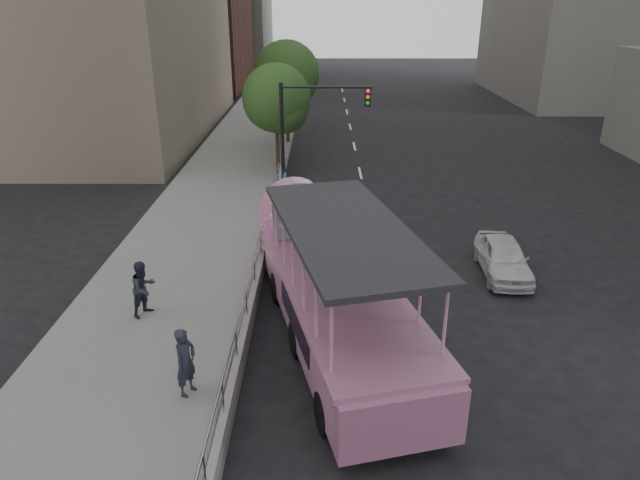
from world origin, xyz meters
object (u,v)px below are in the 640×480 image
pedestrian_mid (144,288)px  street_tree_far (288,76)px  duck_boat (330,283)px  street_tree_near (278,101)px  parking_sign (285,190)px  pedestrian_near (186,362)px  traffic_signal (308,121)px  car (503,257)px

pedestrian_mid → street_tree_far: bearing=24.0°
duck_boat → street_tree_far: 21.74m
duck_boat → street_tree_near: bearing=99.1°
parking_sign → street_tree_near: (-0.74, 7.70, 2.27)m
pedestrian_near → street_tree_far: street_tree_far is taller
parking_sign → street_tree_far: street_tree_far is taller
duck_boat → pedestrian_near: 4.77m
duck_boat → pedestrian_mid: bearing=178.9°
duck_boat → pedestrian_mid: size_ratio=6.90×
pedestrian_near → traffic_signal: 15.80m
street_tree_near → duck_boat: bearing=-80.9°
duck_boat → street_tree_near: 15.80m
pedestrian_near → pedestrian_mid: 4.07m
pedestrian_near → parking_sign: (1.55, 11.17, 0.42)m
street_tree_near → street_tree_far: bearing=88.1°
car → street_tree_near: (-8.37, 12.09, 3.20)m
duck_boat → street_tree_far: size_ratio=1.75×
street_tree_near → street_tree_far: street_tree_far is taller
car → traffic_signal: size_ratio=0.69×
traffic_signal → street_tree_far: size_ratio=0.81×
car → pedestrian_mid: (-11.14, -3.22, 0.50)m
car → parking_sign: 8.85m
street_tree_near → street_tree_far: 6.02m
parking_sign → duck_boat: bearing=-77.4°
duck_boat → street_tree_near: street_tree_near is taller
traffic_signal → car: bearing=-52.0°
pedestrian_near → street_tree_near: street_tree_near is taller
street_tree_far → parking_sign: bearing=-87.7°
car → pedestrian_near: size_ratio=2.17×
pedestrian_mid → parking_sign: 8.40m
car → street_tree_far: size_ratio=0.56×
parking_sign → traffic_signal: bearing=78.7°
pedestrian_mid → street_tree_far: street_tree_far is taller
pedestrian_near → street_tree_far: (1.00, 24.87, 3.17)m
duck_boat → street_tree_far: bearing=96.1°
pedestrian_mid → parking_sign: (3.52, 7.61, 0.44)m
street_tree_near → pedestrian_near: bearing=-92.4°
pedestrian_near → parking_sign: parking_sign is taller
car → traffic_signal: (-6.77, 8.66, 2.88)m
car → street_tree_near: bearing=127.6°
pedestrian_near → parking_sign: size_ratio=0.69×
traffic_signal → street_tree_near: size_ratio=0.91×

